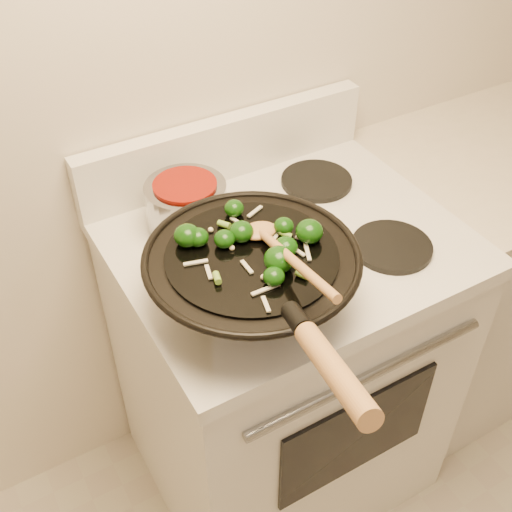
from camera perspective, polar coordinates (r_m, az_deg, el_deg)
stove at (r=1.79m, az=2.32°, el=-9.52°), size 0.78×0.67×1.08m
counter_unit at (r=2.20m, az=19.05°, el=-1.10°), size 0.78×0.62×0.91m
wok at (r=1.24m, az=-0.29°, el=-1.92°), size 0.42×0.69×0.27m
stirfry at (r=1.21m, az=-0.05°, el=1.38°), size 0.28×0.29×0.05m
wooden_spoon at (r=1.18m, az=2.02°, el=0.74°), size 0.07×0.32×0.09m
saucepan at (r=1.46m, az=-6.20°, el=4.62°), size 0.18×0.29×0.11m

